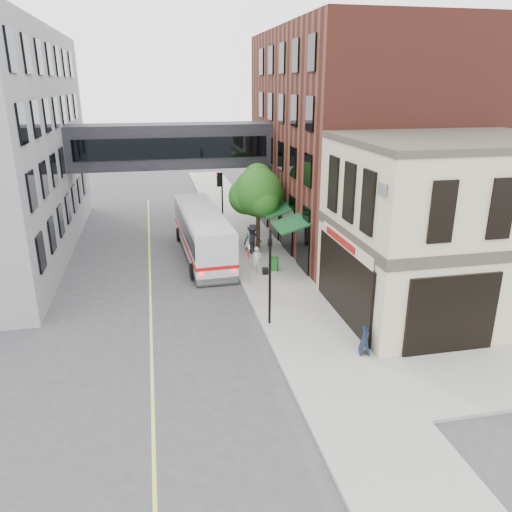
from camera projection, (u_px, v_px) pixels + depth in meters
name	position (u px, v px, depth m)	size (l,w,h in m)	color
ground	(271.00, 348.00, 21.27)	(120.00, 120.00, 0.00)	#38383A
sidewalk_main	(252.00, 245.00, 34.58)	(4.00, 60.00, 0.15)	gray
corner_building	(447.00, 228.00, 23.47)	(10.19, 8.12, 8.45)	#B9B28E
brick_building	(361.00, 139.00, 34.77)	(13.76, 18.00, 14.00)	#57241B
skyway_bridge	(171.00, 146.00, 35.20)	(14.00, 3.18, 3.00)	black
traffic_signal_near	(269.00, 266.00, 22.21)	(0.44, 0.22, 4.60)	black
traffic_signal_far	(220.00, 191.00, 35.94)	(0.53, 0.28, 4.50)	black
street_sign_pole	(249.00, 253.00, 27.18)	(0.08, 0.75, 3.00)	gray
street_tree	(257.00, 192.00, 32.63)	(3.80, 3.20, 5.60)	#382619
lane_marking	(150.00, 273.00, 29.55)	(0.12, 40.00, 0.01)	#D8CC4C
bus	(202.00, 231.00, 32.09)	(3.04, 11.07, 2.95)	silver
pedestrian_a	(257.00, 260.00, 29.20)	(0.55, 0.36, 1.51)	silver
pedestrian_b	(251.00, 239.00, 32.89)	(0.78, 0.60, 1.60)	#D4898A
pedestrian_c	(253.00, 239.00, 32.32)	(1.25, 0.72, 1.93)	black
newspaper_box	(274.00, 264.00, 29.53)	(0.40, 0.36, 0.81)	#155E1B
sandwich_board	(365.00, 341.00, 20.41)	(0.39, 0.60, 1.07)	black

